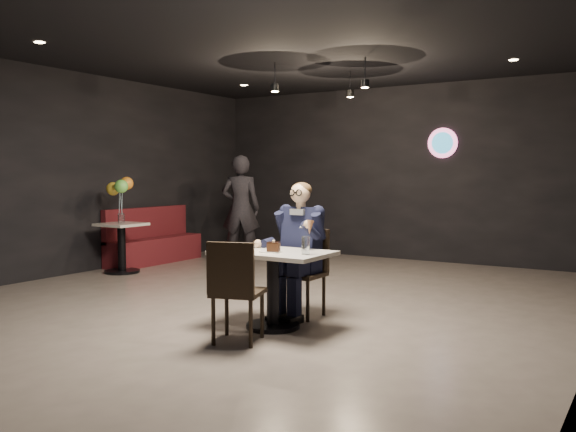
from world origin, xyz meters
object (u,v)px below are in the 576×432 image
Objects in this scene: main_table at (273,289)px; chair_near at (238,290)px; passerby at (241,208)px; sundae_glass at (306,245)px; chair_far at (302,273)px; seated_man at (302,248)px; booth_bench at (154,235)px; side_table at (122,248)px; balloon_vase at (121,218)px.

chair_near is at bearing -90.00° from main_table.
passerby reaches higher than chair_near.
chair_far is at bearing 123.33° from sundae_glass.
sundae_glass is at bearing -56.67° from seated_man.
chair_far reaches higher than main_table.
booth_bench is (-4.03, 2.00, -0.26)m from seated_man.
chair_near is 4.29m from side_table.
sundae_glass is 4.45m from side_table.
booth_bench is at bearing 106.70° from balloon_vase.
passerby reaches higher than chair_far.
balloon_vase is at bearing 164.93° from seated_man.
chair_near is at bearing -90.00° from chair_far.
passerby reaches higher than balloon_vase.
passerby reaches higher than sundae_glass.
chair_far is 0.26m from seated_man.
balloon_vase is at bearing 43.38° from passerby.
seated_man is 8.60× the size of sundae_glass.
balloon_vase is (-3.73, 2.12, 0.36)m from chair_near.
booth_bench is at bearing 153.56° from chair_far.
passerby is (-2.96, 3.53, 0.53)m from main_table.
seated_man is at bearing 123.33° from sundae_glass.
seated_man reaches higher than main_table.
seated_man reaches higher than side_table.
main_table is 0.56m from chair_far.
seated_man is (0.00, 0.55, 0.34)m from main_table.
seated_man is 4.51m from booth_bench.
main_table is 0.61× the size of passerby.
balloon_vase is at bearing 164.93° from chair_far.
sundae_glass is (0.39, -0.05, 0.46)m from main_table.
booth_bench is (-4.03, 3.12, 0.00)m from chair_near.
side_table is (-3.73, 1.00, -0.35)m from seated_man.
passerby is (-2.96, 2.98, 0.18)m from seated_man.
chair_near is 4.31m from balloon_vase.
chair_near is at bearing -127.26° from sundae_glass.
chair_far is 4.22m from passerby.
chair_near is at bearing -29.59° from balloon_vase.
seated_man is at bearing -26.44° from booth_bench.
main_table is 4.04m from side_table.
chair_near is (0.00, -0.56, 0.09)m from main_table.
balloon_vase is (-3.73, 1.00, 0.36)m from chair_far.
seated_man reaches higher than booth_bench.
sundae_glass is 4.42m from balloon_vase.
chair_near reaches higher than main_table.
main_table is at bearing -90.00° from chair_far.
balloon_vase is at bearing 132.76° from chair_near.
side_table is 0.42× the size of passerby.
side_table is at bearing -73.30° from booth_bench.
chair_far is 3.88m from balloon_vase.
side_table is at bearing 158.77° from sundae_glass.
seated_man is 1.92× the size of side_table.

